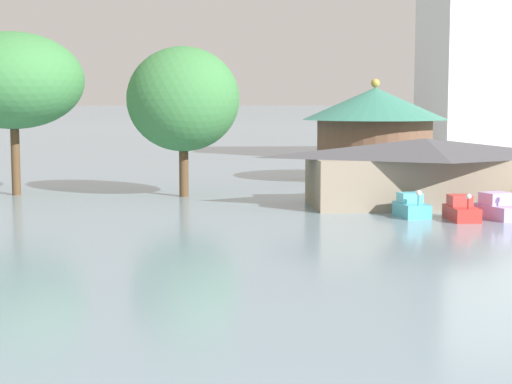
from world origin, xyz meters
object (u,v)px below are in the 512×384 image
(pedal_boat_cyan, at_px, (411,207))
(shoreline_tree_tall_left, at_px, (13,81))
(pedal_boat_lavender, at_px, (499,208))
(boathouse, at_px, (425,170))
(pedal_boat_red, at_px, (461,210))
(green_roof_pavilion, at_px, (375,129))
(shoreline_tree_mid, at_px, (183,99))

(pedal_boat_cyan, bearing_deg, shoreline_tree_tall_left, -124.52)
(pedal_boat_cyan, height_order, pedal_boat_lavender, pedal_boat_lavender)
(pedal_boat_cyan, bearing_deg, pedal_boat_lavender, 70.80)
(pedal_boat_lavender, height_order, boathouse, boathouse)
(pedal_boat_red, xyz_separation_m, green_roof_pavilion, (-0.03, 22.17, 3.60))
(pedal_boat_cyan, height_order, green_roof_pavilion, green_roof_pavilion)
(pedal_boat_lavender, distance_m, green_roof_pavilion, 22.16)
(pedal_boat_red, relative_size, shoreline_tree_mid, 0.28)
(pedal_boat_red, height_order, pedal_boat_lavender, pedal_boat_lavender)
(shoreline_tree_tall_left, bearing_deg, boathouse, -15.68)
(pedal_boat_lavender, bearing_deg, boathouse, -176.67)
(green_roof_pavilion, bearing_deg, shoreline_tree_mid, -146.34)
(pedal_boat_red, bearing_deg, green_roof_pavilion, -179.94)
(pedal_boat_cyan, xyz_separation_m, pedal_boat_red, (2.38, -1.39, -0.01))
(pedal_boat_red, bearing_deg, boathouse, -177.75)
(pedal_boat_lavender, bearing_deg, shoreline_tree_tall_left, -134.04)
(boathouse, distance_m, shoreline_tree_mid, 16.48)
(pedal_boat_red, bearing_deg, shoreline_tree_tall_left, -117.58)
(shoreline_tree_tall_left, bearing_deg, shoreline_tree_mid, -8.47)
(pedal_boat_cyan, height_order, boathouse, boathouse)
(boathouse, bearing_deg, pedal_boat_lavender, -67.64)
(pedal_boat_cyan, height_order, shoreline_tree_tall_left, shoreline_tree_tall_left)
(pedal_boat_red, height_order, green_roof_pavilion, green_roof_pavilion)
(pedal_boat_lavender, distance_m, shoreline_tree_mid, 21.75)
(pedal_boat_lavender, bearing_deg, shoreline_tree_mid, -143.09)
(pedal_boat_cyan, distance_m, shoreline_tree_tall_left, 28.10)
(boathouse, height_order, green_roof_pavilion, green_roof_pavilion)
(boathouse, bearing_deg, shoreline_tree_mid, 159.08)
(pedal_boat_lavender, height_order, shoreline_tree_tall_left, shoreline_tree_tall_left)
(pedal_boat_cyan, distance_m, green_roof_pavilion, 21.22)
(shoreline_tree_mid, bearing_deg, pedal_boat_lavender, -34.06)
(pedal_boat_lavender, distance_m, shoreline_tree_tall_left, 32.53)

